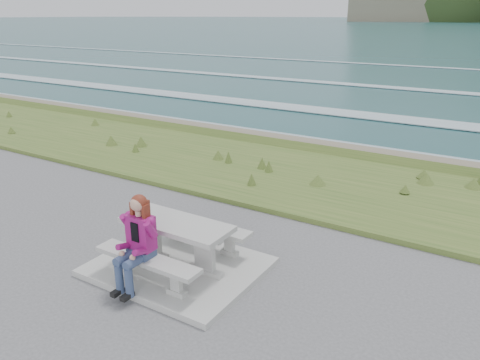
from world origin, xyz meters
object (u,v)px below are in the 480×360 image
object	(u,v)px
seated_woman	(135,255)
bench_landward	(147,263)
bench_seaward	(203,228)
picnic_table	(177,231)

from	to	relation	value
seated_woman	bench_landward	bearing A→B (deg)	54.04
bench_landward	bench_seaward	distance (m)	1.40
bench_landward	seated_woman	world-z (taller)	seated_woman
picnic_table	seated_woman	world-z (taller)	seated_woman
picnic_table	bench_seaward	bearing A→B (deg)	90.00
picnic_table	bench_seaward	size ratio (longest dim) A/B	1.00
picnic_table	bench_landward	size ratio (longest dim) A/B	1.00
picnic_table	bench_landward	distance (m)	0.74
bench_seaward	seated_woman	xyz separation A→B (m)	(-0.10, -1.53, 0.17)
bench_landward	seated_woman	xyz separation A→B (m)	(-0.10, -0.13, 0.17)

